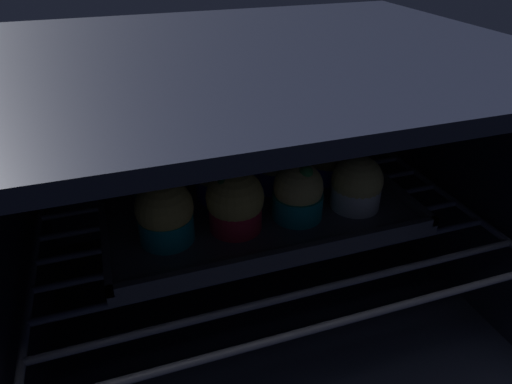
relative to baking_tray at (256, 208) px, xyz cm
name	(u,v)px	position (x,y,z in cm)	size (l,w,h in cm)	color
oven_cavity	(249,182)	(0.00, 3.02, 2.31)	(59.00, 47.00, 37.00)	black
oven_rack	(259,220)	(0.00, -1.22, -1.09)	(54.80, 42.00, 0.80)	#444756
baking_tray	(256,208)	(0.00, 0.00, 0.00)	(38.66, 23.09, 2.20)	#4C4C51
muffin_row0_col0	(165,213)	(-12.03, -3.69, 4.08)	(6.56, 6.56, 8.08)	#0C8C84
muffin_row0_col1	(235,203)	(-3.94, -4.01, 4.02)	(6.83, 6.83, 7.64)	red
muffin_row0_col2	(298,193)	(4.01, -4.08, 3.81)	(6.26, 6.26, 7.54)	#0C8C84
muffin_row0_col3	(356,184)	(11.92, -4.25, 3.65)	(6.48, 6.48, 7.38)	silver
muffin_row1_col0	(159,184)	(-11.64, 4.12, 3.55)	(6.35, 6.35, 6.93)	#0C8C84
muffin_row1_col1	(218,172)	(-3.93, 3.75, 4.12)	(6.88, 6.88, 7.83)	#1928B7
muffin_row1_col2	(276,167)	(4.10, 3.71, 3.49)	(6.26, 6.26, 7.05)	#1928B7
muffin_row1_col3	(328,156)	(11.90, 3.80, 3.80)	(6.85, 6.85, 7.34)	#1928B7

